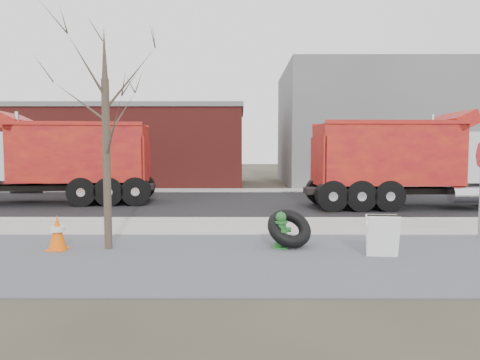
{
  "coord_description": "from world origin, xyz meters",
  "views": [
    {
      "loc": [
        -0.05,
        -12.6,
        2.36
      ],
      "look_at": [
        -0.09,
        1.06,
        1.4
      ],
      "focal_mm": 32.0,
      "sensor_mm": 36.0,
      "label": 1
    }
  ],
  "objects_px": {
    "dump_truck_red_a": "(416,160)",
    "dump_truck_red_b": "(53,159)",
    "sandwich_board": "(382,236)",
    "fire_hydrant": "(281,232)",
    "truck_tire": "(289,228)"
  },
  "relations": [
    {
      "from": "sandwich_board",
      "to": "dump_truck_red_a",
      "type": "distance_m",
      "value": 9.18
    },
    {
      "from": "dump_truck_red_a",
      "to": "dump_truck_red_b",
      "type": "distance_m",
      "value": 15.33
    },
    {
      "from": "sandwich_board",
      "to": "dump_truck_red_b",
      "type": "height_order",
      "value": "dump_truck_red_b"
    },
    {
      "from": "sandwich_board",
      "to": "dump_truck_red_a",
      "type": "height_order",
      "value": "dump_truck_red_a"
    },
    {
      "from": "fire_hydrant",
      "to": "truck_tire",
      "type": "distance_m",
      "value": 0.24
    },
    {
      "from": "dump_truck_red_a",
      "to": "dump_truck_red_b",
      "type": "xyz_separation_m",
      "value": [
        -15.28,
        1.24,
        0.03
      ]
    },
    {
      "from": "fire_hydrant",
      "to": "sandwich_board",
      "type": "relative_size",
      "value": 0.96
    },
    {
      "from": "fire_hydrant",
      "to": "dump_truck_red_a",
      "type": "bearing_deg",
      "value": 36.55
    },
    {
      "from": "fire_hydrant",
      "to": "sandwich_board",
      "type": "bearing_deg",
      "value": -35.47
    },
    {
      "from": "dump_truck_red_a",
      "to": "dump_truck_red_b",
      "type": "height_order",
      "value": "dump_truck_red_b"
    },
    {
      "from": "truck_tire",
      "to": "dump_truck_red_b",
      "type": "distance_m",
      "value": 12.66
    },
    {
      "from": "truck_tire",
      "to": "sandwich_board",
      "type": "relative_size",
      "value": 1.46
    },
    {
      "from": "sandwich_board",
      "to": "dump_truck_red_b",
      "type": "bearing_deg",
      "value": 146.23
    },
    {
      "from": "truck_tire",
      "to": "dump_truck_red_b",
      "type": "relative_size",
      "value": 0.14
    },
    {
      "from": "fire_hydrant",
      "to": "truck_tire",
      "type": "bearing_deg",
      "value": 11.08
    }
  ]
}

